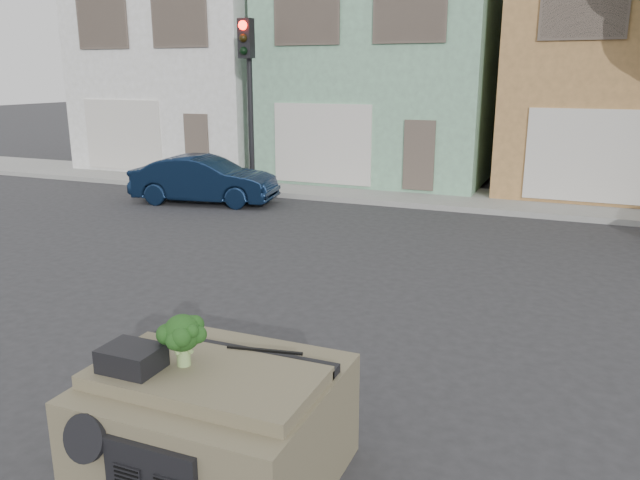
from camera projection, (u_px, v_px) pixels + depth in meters
The scene contains 11 objects.
ground_plane at pixel (339, 347), 8.27m from camera, with size 120.00×120.00×0.00m, color #303033.
sidewalk at pixel (471, 199), 17.62m from camera, with size 40.00×3.00×0.15m, color gray.
townhouse_white at pixel (209, 67), 24.31m from camera, with size 7.20×8.20×7.55m, color white.
townhouse_mint at pixel (394, 66), 21.53m from camera, with size 7.20×8.20×7.55m, color #7EB18F.
townhouse_tan at pixel (635, 65), 18.76m from camera, with size 7.20×8.20×7.55m, color #AE7F49.
navy_sedan at pixel (206, 203), 17.52m from camera, with size 1.40×4.01×1.32m, color #0B1A32.
traffic_signal at pixel (249, 107), 18.50m from camera, with size 0.40×0.40×5.10m, color black.
car_dashboard at pixel (218, 422), 5.45m from camera, with size 2.00×1.80×1.12m, color #696047.
instrument_hump at pixel (132, 358), 5.18m from camera, with size 0.48×0.38×0.20m, color black.
wiper_arm at pixel (265, 350), 5.54m from camera, with size 0.70×0.03×0.02m, color black.
broccoli at pixel (183, 340), 5.22m from camera, with size 0.38×0.38×0.46m, color #183B13.
Camera 1 is at (2.69, -7.14, 3.50)m, focal length 35.00 mm.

